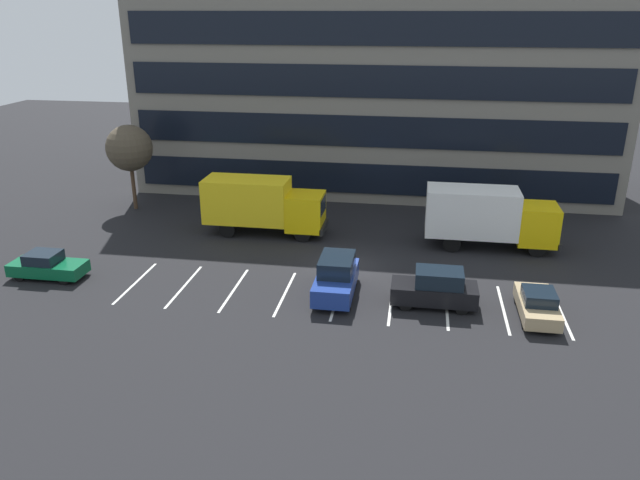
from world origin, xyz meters
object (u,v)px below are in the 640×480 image
Objects in this scene: box_truck_yellow at (488,215)px; bare_tree at (129,148)px; box_truck_yellow_all at (262,203)px; suv_navy at (336,277)px; suv_black at (435,288)px; sedan_tan at (537,304)px; sedan_forest at (47,266)px.

bare_tree is (-25.24, 3.96, 2.47)m from box_truck_yellow.
suv_navy is at bearing -54.34° from box_truck_yellow_all.
box_truck_yellow is 1.29× the size of bare_tree.
suv_black is at bearing -110.55° from box_truck_yellow.
sedan_tan is at bearing -79.92° from box_truck_yellow.
sedan_forest is at bearing 178.90° from sedan_tan.
box_truck_yellow_all is 1.27× the size of bare_tree.
box_truck_yellow_all is 1.94× the size of sedan_forest.
suv_navy is 1.13× the size of sedan_tan.
suv_black is at bearing -0.13° from sedan_forest.
bare_tree reaches higher than sedan_forest.
suv_black is 0.68× the size of bare_tree.
box_truck_yellow is at bearing 19.42° from sedan_forest.
bare_tree reaches higher than suv_navy.
box_truck_yellow_all reaches higher than sedan_forest.
suv_navy is 0.73× the size of bare_tree.
bare_tree is at bearing 144.06° from suv_navy.
bare_tree reaches higher than box_truck_yellow.
box_truck_yellow_all is 10.53m from suv_navy.
box_truck_yellow reaches higher than sedan_forest.
box_truck_yellow is at bearing -8.91° from bare_tree.
box_truck_yellow reaches higher than suv_black.
bare_tree reaches higher than sedan_tan.
suv_black reaches higher than sedan_forest.
sedan_forest is 0.96× the size of suv_black.
box_truck_yellow_all is at bearing 125.66° from suv_navy.
bare_tree is (-21.98, 12.66, 3.65)m from suv_black.
sedan_forest is at bearing -138.67° from box_truck_yellow_all.
suv_navy is 5.11m from suv_black.
box_truck_yellow is 26.08m from sedan_forest.
suv_navy is at bearing -135.25° from box_truck_yellow.
bare_tree is (-10.78, 3.73, 2.50)m from box_truck_yellow_all.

